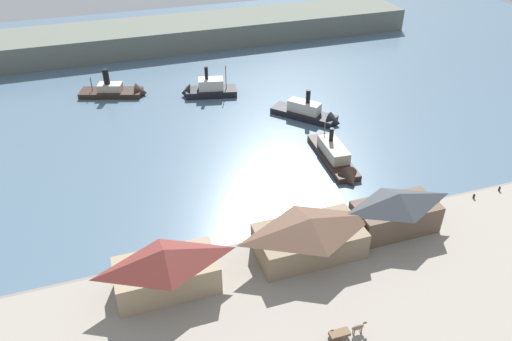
% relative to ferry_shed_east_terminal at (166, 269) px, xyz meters
% --- Properties ---
extents(ground_plane, '(320.00, 320.00, 0.00)m').
position_rel_ferry_shed_east_terminal_xyz_m(ground_plane, '(22.61, 9.92, -5.30)').
color(ground_plane, slate).
extents(quay_promenade, '(110.00, 36.00, 1.20)m').
position_rel_ferry_shed_east_terminal_xyz_m(quay_promenade, '(22.61, -12.08, -4.70)').
color(quay_promenade, gray).
rests_on(quay_promenade, ground).
extents(seawall_edge, '(110.00, 0.80, 1.00)m').
position_rel_ferry_shed_east_terminal_xyz_m(seawall_edge, '(22.61, 6.32, -4.80)').
color(seawall_edge, slate).
rests_on(seawall_edge, ground).
extents(ferry_shed_east_terminal, '(16.39, 8.67, 8.08)m').
position_rel_ferry_shed_east_terminal_xyz_m(ferry_shed_east_terminal, '(0.00, 0.00, 0.00)').
color(ferry_shed_east_terminal, '#998466').
rests_on(ferry_shed_east_terminal, quay_promenade).
extents(ferry_shed_customs_shed, '(18.70, 10.12, 7.46)m').
position_rel_ferry_shed_east_terminal_xyz_m(ferry_shed_customs_shed, '(24.86, 0.43, -0.31)').
color(ferry_shed_customs_shed, '#847056').
rests_on(ferry_shed_customs_shed, quay_promenade).
extents(ferry_shed_west_terminal, '(15.69, 7.95, 7.99)m').
position_rel_ferry_shed_east_terminal_xyz_m(ferry_shed_west_terminal, '(42.42, 1.27, -0.04)').
color(ferry_shed_west_terminal, brown).
rests_on(ferry_shed_west_terminal, quay_promenade).
extents(horse_cart, '(5.89, 1.47, 1.87)m').
position_rel_ferry_shed_east_terminal_xyz_m(horse_cart, '(22.91, -17.69, -3.18)').
color(horse_cart, brown).
rests_on(horse_cart, quay_promenade).
extents(mooring_post_east, '(0.44, 0.44, 0.90)m').
position_rel_ferry_shed_east_terminal_xyz_m(mooring_post_east, '(54.96, 4.79, -3.65)').
color(mooring_post_east, black).
rests_on(mooring_post_east, quay_promenade).
extents(mooring_post_center_west, '(0.44, 0.44, 0.90)m').
position_rel_ferry_shed_east_terminal_xyz_m(mooring_post_center_west, '(69.95, 4.79, -3.65)').
color(mooring_post_center_west, black).
rests_on(mooring_post_center_west, quay_promenade).
extents(mooring_post_center_east, '(0.44, 0.44, 0.90)m').
position_rel_ferry_shed_east_terminal_xyz_m(mooring_post_center_east, '(63.19, 4.33, -3.65)').
color(mooring_post_center_east, black).
rests_on(mooring_post_center_east, quay_promenade).
extents(ferry_departing_north, '(20.18, 11.53, 10.05)m').
position_rel_ferry_shed_east_terminal_xyz_m(ferry_departing_north, '(0.00, 80.68, -4.03)').
color(ferry_departing_north, black).
rests_on(ferry_departing_north, ground).
extents(ferry_moored_east, '(16.54, 17.98, 9.73)m').
position_rel_ferry_shed_east_terminal_xyz_m(ferry_moored_east, '(46.89, 48.95, -3.79)').
color(ferry_moored_east, black).
rests_on(ferry_moored_east, ground).
extents(ferry_outer_harbor, '(16.92, 8.96, 10.63)m').
position_rel_ferry_shed_east_terminal_xyz_m(ferry_outer_harbor, '(23.86, 72.74, -3.58)').
color(ferry_outer_harbor, black).
rests_on(ferry_outer_harbor, ground).
extents(ferry_moored_west, '(6.78, 22.21, 8.90)m').
position_rel_ferry_shed_east_terminal_xyz_m(ferry_moored_west, '(43.29, 26.21, -3.93)').
color(ferry_moored_west, black).
rests_on(ferry_moored_west, ground).
extents(far_headland, '(180.00, 24.00, 8.00)m').
position_rel_ferry_shed_east_terminal_xyz_m(far_headland, '(22.61, 119.92, -1.30)').
color(far_headland, '#60665B').
rests_on(far_headland, ground).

